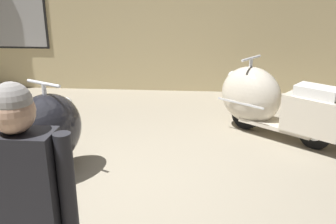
# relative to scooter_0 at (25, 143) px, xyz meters

# --- Properties ---
(ground_plane) EXTENTS (60.00, 60.00, 0.00)m
(ground_plane) POSITION_rel_scooter_0_xyz_m (1.05, -0.05, -0.50)
(ground_plane) COLOR gray
(scooter_0) EXTENTS (1.27, 1.85, 1.11)m
(scooter_0) POSITION_rel_scooter_0_xyz_m (0.00, 0.00, 0.00)
(scooter_0) COLOR black
(scooter_0) RESTS_ON ground
(scooter_1) EXTENTS (1.76, 1.52, 1.12)m
(scooter_1) POSITION_rel_scooter_0_xyz_m (2.85, 1.68, 0.00)
(scooter_1) COLOR black
(scooter_1) RESTS_ON ground
(visitor_0) EXTENTS (0.56, 0.27, 1.67)m
(visitor_0) POSITION_rel_scooter_0_xyz_m (0.90, -1.81, 0.46)
(visitor_0) COLOR black
(visitor_0) RESTS_ON ground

